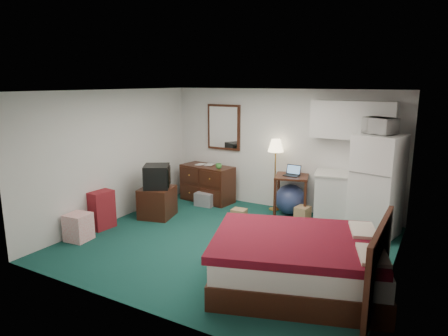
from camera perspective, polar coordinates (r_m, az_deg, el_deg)
The scene contains 25 objects.
floor at distance 6.77m, azimuth 0.63°, elevation -10.70°, with size 5.00×4.50×0.01m, color #103A39.
ceiling at distance 6.24m, azimuth 0.68°, elevation 10.96°, with size 5.00×4.50×0.01m, color silver.
walls at distance 6.39m, azimuth 0.66°, elevation -0.32°, with size 5.01×4.51×2.50m.
mirror at distance 8.89m, azimuth -0.03°, elevation 5.85°, with size 0.80×0.06×1.00m, color white, non-canonical shape.
upper_cabinets at distance 7.72m, azimuth 17.90°, elevation 6.54°, with size 1.50×0.35×0.70m, color silver, non-canonical shape.
headboard at distance 5.12m, azimuth 21.24°, elevation -12.71°, with size 0.06×1.56×1.00m, color black, non-canonical shape.
dresser at distance 8.96m, azimuth -2.38°, elevation -2.21°, with size 1.19×0.54×0.81m, color black, non-canonical shape.
floor_lamp at distance 8.32m, azimuth 7.29°, elevation -1.01°, with size 0.32×0.32×1.49m, color gold, non-canonical shape.
desk at distance 8.14m, azimuth 9.58°, elevation -3.84°, with size 0.64×0.64×0.81m, color black, non-canonical shape.
exercise_ball at distance 8.21m, azimuth 9.44°, elevation -4.42°, with size 0.61×0.61×0.61m, color navy.
kitchen_counter at distance 7.86m, azimuth 16.09°, elevation -4.26°, with size 0.86×0.65×0.94m, color silver, non-canonical shape.
fridge at distance 7.38m, azimuth 21.00°, elevation -2.34°, with size 0.73×0.73×1.77m, color white, non-canonical shape.
bed at distance 5.41m, azimuth 10.49°, elevation -13.20°, with size 2.10×1.63×0.67m, color #460C1E, non-canonical shape.
tv_stand at distance 8.05m, azimuth -9.49°, elevation -4.84°, with size 0.60×0.65×0.60m, color black, non-canonical shape.
suitcase at distance 7.65m, azimuth -17.06°, elevation -5.74°, with size 0.27×0.43×0.70m, color maroon, non-canonical shape.
retail_box at distance 7.25m, azimuth -20.08°, elevation -7.92°, with size 0.37×0.37×0.46m, color white, non-canonical shape.
file_bin at distance 8.70m, azimuth -2.68°, elevation -4.45°, with size 0.41×0.31×0.29m, color gray, non-canonical shape.
cardboard_box_a at distance 7.79m, azimuth 2.16°, elevation -6.69°, with size 0.27×0.23×0.23m, color #8B664E, non-canonical shape.
cardboard_box_b at distance 7.90m, azimuth 11.15°, elevation -6.42°, with size 0.24×0.28×0.28m, color #8B664E, non-canonical shape.
laptop at distance 7.98m, azimuth 9.64°, elevation -0.42°, with size 0.30×0.24×0.20m, color black, non-canonical shape.
crt_tv at distance 7.92m, azimuth -9.59°, elevation -1.20°, with size 0.49×0.53×0.45m, color black, non-canonical shape.
microwave at distance 7.24m, azimuth 21.38°, elevation 5.89°, with size 0.51×0.28×0.34m, color white.
book_a at distance 9.00m, azimuth -3.82°, elevation 1.22°, with size 0.17×0.02×0.23m, color #8B664E.
book_b at distance 8.93m, azimuth -2.62°, elevation 1.19°, with size 0.18×0.02×0.24m, color #8B664E.
mug at distance 8.56m, azimuth -0.76°, elevation 0.37°, with size 0.14×0.11×0.14m, color #3D8D39.
Camera 1 is at (3.02, -5.46, 2.64)m, focal length 32.00 mm.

